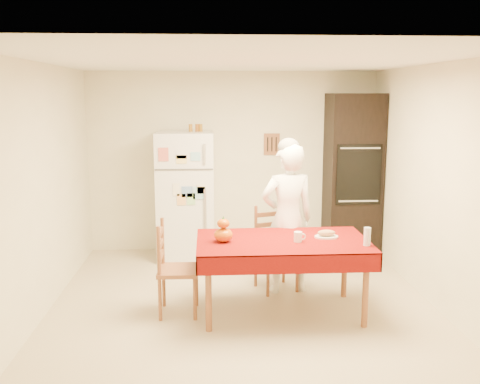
{
  "coord_description": "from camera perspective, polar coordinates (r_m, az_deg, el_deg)",
  "views": [
    {
      "loc": [
        -0.35,
        -5.2,
        2.19
      ],
      "look_at": [
        -0.02,
        0.2,
        1.2
      ],
      "focal_mm": 40.0,
      "sensor_mm": 36.0,
      "label": 1
    }
  ],
  "objects": [
    {
      "name": "chair_left",
      "position": [
        5.43,
        -7.28,
        -7.73
      ],
      "size": [
        0.41,
        0.43,
        0.95
      ],
      "rotation": [
        0.0,
        0.0,
        1.55
      ],
      "color": "brown",
      "rests_on": "floor"
    },
    {
      "name": "wine_glass",
      "position": [
        5.26,
        13.41,
        -4.64
      ],
      "size": [
        0.07,
        0.07,
        0.18
      ],
      "primitive_type": "cylinder",
      "color": "silver",
      "rests_on": "dining_table"
    },
    {
      "name": "chair_far",
      "position": [
        6.1,
        3.65,
        -5.62
      ],
      "size": [
        0.52,
        0.51,
        0.95
      ],
      "rotation": [
        0.0,
        0.0,
        0.32
      ],
      "color": "brown",
      "rests_on": "floor"
    },
    {
      "name": "coffee_mug",
      "position": [
        5.28,
        6.2,
        -4.78
      ],
      "size": [
        0.08,
        0.08,
        0.1
      ],
      "primitive_type": "cylinder",
      "color": "white",
      "rests_on": "dining_table"
    },
    {
      "name": "pumpkin_upper",
      "position": [
        5.22,
        -1.79,
        -3.38
      ],
      "size": [
        0.12,
        0.12,
        0.09
      ],
      "primitive_type": "ellipsoid",
      "color": "#D95305",
      "rests_on": "pumpkin_lower"
    },
    {
      "name": "bread_loaf",
      "position": [
        5.47,
        9.21,
        -4.33
      ],
      "size": [
        0.18,
        0.1,
        0.06
      ],
      "primitive_type": "ellipsoid",
      "color": "#9C764C",
      "rests_on": "bread_plate"
    },
    {
      "name": "refrigerator",
      "position": [
        7.21,
        -5.82,
        -0.36
      ],
      "size": [
        0.75,
        0.74,
        1.7
      ],
      "color": "white",
      "rests_on": "floor"
    },
    {
      "name": "pumpkin_lower",
      "position": [
        5.25,
        -1.78,
        -4.6
      ],
      "size": [
        0.18,
        0.18,
        0.14
      ],
      "primitive_type": "ellipsoid",
      "color": "#DE5505",
      "rests_on": "dining_table"
    },
    {
      "name": "oven_cabinet",
      "position": [
        7.48,
        11.91,
        1.8
      ],
      "size": [
        0.7,
        0.62,
        2.2
      ],
      "color": "black",
      "rests_on": "floor"
    },
    {
      "name": "spice_jar_right",
      "position": [
        7.14,
        -4.22,
        6.84
      ],
      "size": [
        0.05,
        0.05,
        0.1
      ],
      "primitive_type": "cylinder",
      "color": "#8F5F1A",
      "rests_on": "refrigerator"
    },
    {
      "name": "spice_jar_mid",
      "position": [
        7.14,
        -4.59,
        6.84
      ],
      "size": [
        0.05,
        0.05,
        0.1
      ],
      "primitive_type": "cylinder",
      "color": "brown",
      "rests_on": "refrigerator"
    },
    {
      "name": "room_shell",
      "position": [
        5.24,
        0.37,
        4.2
      ],
      "size": [
        4.02,
        4.52,
        2.51
      ],
      "color": "#F0E9CA",
      "rests_on": "ground"
    },
    {
      "name": "dining_table",
      "position": [
        5.36,
        4.55,
        -5.84
      ],
      "size": [
        1.7,
        1.0,
        0.76
      ],
      "color": "brown",
      "rests_on": "floor"
    },
    {
      "name": "floor",
      "position": [
        5.65,
        0.34,
        -12.38
      ],
      "size": [
        4.5,
        4.5,
        0.0
      ],
      "primitive_type": "plane",
      "color": "#C5AD8E",
      "rests_on": "ground"
    },
    {
      "name": "seated_woman",
      "position": [
        5.92,
        5.09,
        -2.86
      ],
      "size": [
        0.67,
        0.5,
        1.67
      ],
      "primitive_type": "imported",
      "rotation": [
        0.0,
        0.0,
        3.31
      ],
      "color": "white",
      "rests_on": "floor"
    },
    {
      "name": "spice_jar_left",
      "position": [
        7.15,
        -5.29,
        6.83
      ],
      "size": [
        0.05,
        0.05,
        0.1
      ],
      "primitive_type": "cylinder",
      "color": "#8E5D19",
      "rests_on": "refrigerator"
    },
    {
      "name": "bread_plate",
      "position": [
        5.48,
        9.19,
        -4.74
      ],
      "size": [
        0.24,
        0.24,
        0.02
      ],
      "primitive_type": "cylinder",
      "color": "white",
      "rests_on": "dining_table"
    }
  ]
}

